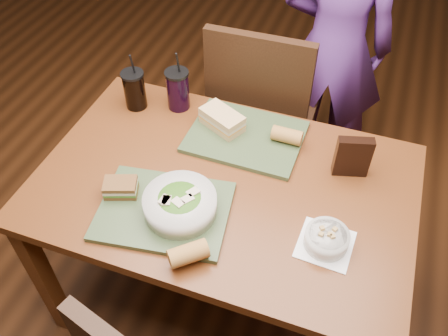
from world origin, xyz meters
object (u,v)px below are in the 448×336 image
(diner, at_px, (334,47))
(sandwich_near, at_px, (121,187))
(dining_table, at_px, (224,199))
(cup_cola, at_px, (135,90))
(soup_bowl, at_px, (327,239))
(baguette_near, at_px, (188,254))
(chair_far, at_px, (261,113))
(baguette_far, at_px, (287,136))
(chip_bag, at_px, (353,157))
(tray_far, at_px, (246,137))
(tray_near, at_px, (164,211))
(cup_berry, at_px, (178,89))
(sandwich_far, at_px, (222,120))
(salad_bowl, at_px, (180,203))

(diner, height_order, sandwich_near, diner)
(dining_table, distance_m, cup_cola, 0.58)
(soup_bowl, bearing_deg, cup_cola, 154.17)
(baguette_near, relative_size, cup_cola, 0.48)
(cup_cola, bearing_deg, dining_table, -30.03)
(chair_far, xyz_separation_m, baguette_far, (0.19, -0.36, 0.22))
(sandwich_near, bearing_deg, cup_cola, 111.27)
(baguette_far, bearing_deg, chip_bag, -14.93)
(baguette_near, distance_m, cup_cola, 0.79)
(chip_bag, bearing_deg, baguette_far, 149.44)
(sandwich_near, height_order, cup_cola, cup_cola)
(cup_cola, bearing_deg, tray_far, -4.50)
(tray_near, relative_size, baguette_near, 3.60)
(cup_berry, bearing_deg, dining_table, -46.54)
(sandwich_near, xyz_separation_m, baguette_near, (0.31, -0.16, 0.00))
(tray_near, bearing_deg, sandwich_far, 84.98)
(sandwich_near, relative_size, baguette_far, 1.13)
(baguette_far, height_order, cup_berry, cup_berry)
(tray_near, height_order, soup_bowl, soup_bowl)
(tray_far, relative_size, soup_bowl, 2.45)
(tray_far, xyz_separation_m, baguette_near, (0.01, -0.58, 0.04))
(salad_bowl, relative_size, baguette_near, 2.01)
(tray_far, bearing_deg, sandwich_near, -126.09)
(tray_far, relative_size, baguette_near, 3.60)
(sandwich_near, xyz_separation_m, baguette_far, (0.45, 0.43, 0.00))
(dining_table, relative_size, soup_bowl, 7.57)
(dining_table, relative_size, cup_berry, 5.06)
(tray_far, height_order, cup_cola, cup_cola)
(dining_table, bearing_deg, cup_berry, 133.46)
(sandwich_far, xyz_separation_m, baguette_far, (0.25, 0.00, -0.01))
(chair_far, distance_m, tray_near, 0.83)
(sandwich_near, height_order, sandwich_far, sandwich_far)
(sandwich_far, xyz_separation_m, chip_bag, (0.50, -0.06, 0.03))
(tray_far, bearing_deg, chair_far, 95.91)
(chair_far, xyz_separation_m, cup_cola, (-0.44, -0.34, 0.26))
(tray_near, relative_size, salad_bowl, 1.79)
(sandwich_far, distance_m, baguette_near, 0.60)
(chair_far, relative_size, tray_near, 2.45)
(chair_far, xyz_separation_m, tray_near, (-0.10, -0.81, 0.19))
(tray_far, bearing_deg, baguette_far, 6.81)
(chair_far, height_order, cup_cola, chair_far)
(sandwich_far, bearing_deg, chair_far, 80.43)
(tray_near, height_order, baguette_near, baguette_near)
(soup_bowl, height_order, baguette_far, baguette_far)
(baguette_near, bearing_deg, diner, 82.00)
(salad_bowl, bearing_deg, dining_table, 65.45)
(baguette_far, bearing_deg, baguette_near, -103.41)
(chair_far, relative_size, salad_bowl, 4.39)
(salad_bowl, xyz_separation_m, baguette_far, (0.24, 0.44, -0.01))
(diner, xyz_separation_m, soup_bowl, (0.18, -1.13, 0.04))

